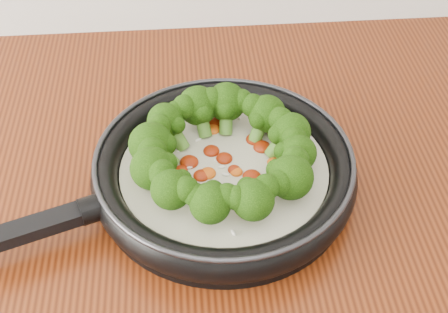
{
  "coord_description": "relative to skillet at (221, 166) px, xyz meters",
  "views": [
    {
      "loc": [
        -0.09,
        0.62,
        1.43
      ],
      "look_at": [
        -0.05,
        1.13,
        0.95
      ],
      "focal_mm": 48.92,
      "sensor_mm": 36.0,
      "label": 1
    }
  ],
  "objects": [
    {
      "name": "skillet",
      "position": [
        0.0,
        0.0,
        0.0
      ],
      "size": [
        0.51,
        0.4,
        0.09
      ],
      "color": "black",
      "rests_on": "counter"
    }
  ]
}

